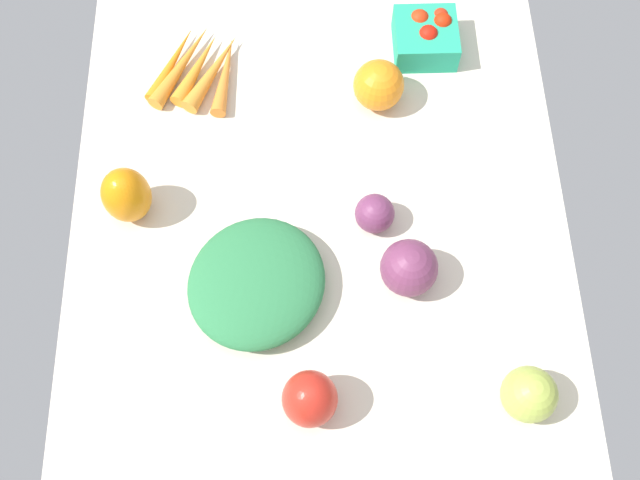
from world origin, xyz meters
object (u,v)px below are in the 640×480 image
(bell_pepper_orange, at_px, (126,195))
(heirloom_tomato_orange, at_px, (379,85))
(red_onion_center, at_px, (375,214))
(bell_pepper_red, at_px, (310,399))
(carrot_bunch, at_px, (199,69))
(heirloom_tomato_green, at_px, (529,394))
(leafy_greens_clump, at_px, (257,283))
(berry_basket, at_px, (426,36))
(red_onion_near_basket, at_px, (409,268))

(bell_pepper_orange, xyz_separation_m, heirloom_tomato_orange, (0.19, -0.39, -0.01))
(red_onion_center, bearing_deg, bell_pepper_red, 159.78)
(carrot_bunch, height_order, heirloom_tomato_green, heirloom_tomato_green)
(red_onion_center, xyz_separation_m, leafy_greens_clump, (-0.11, 0.18, -0.00))
(carrot_bunch, relative_size, leafy_greens_clump, 0.88)
(berry_basket, bearing_deg, red_onion_near_basket, 171.67)
(bell_pepper_orange, bearing_deg, heirloom_tomato_green, -119.03)
(berry_basket, relative_size, bell_pepper_red, 1.14)
(heirloom_tomato_orange, distance_m, heirloom_tomato_green, 0.53)
(red_onion_near_basket, height_order, leafy_greens_clump, red_onion_near_basket)
(berry_basket, xyz_separation_m, leafy_greens_clump, (-0.44, 0.28, -0.00))
(carrot_bunch, xyz_separation_m, red_onion_center, (-0.29, -0.28, 0.02))
(carrot_bunch, distance_m, berry_basket, 0.38)
(bell_pepper_red, relative_size, bell_pepper_orange, 0.88)
(bell_pepper_red, xyz_separation_m, bell_pepper_orange, (0.31, 0.27, 0.01))
(bell_pepper_red, height_order, red_onion_near_basket, bell_pepper_red)
(bell_pepper_red, height_order, heirloom_tomato_orange, bell_pepper_red)
(red_onion_near_basket, bearing_deg, bell_pepper_orange, 73.22)
(berry_basket, distance_m, heirloom_tomato_green, 0.62)
(carrot_bunch, relative_size, heirloom_tomato_orange, 2.23)
(red_onion_center, relative_size, bell_pepper_orange, 0.58)
(bell_pepper_orange, relative_size, heirloom_tomato_orange, 1.25)
(berry_basket, height_order, bell_pepper_red, bell_pepper_red)
(carrot_bunch, bearing_deg, red_onion_center, -135.93)
(heirloom_tomato_green, bearing_deg, berry_basket, 7.97)
(bell_pepper_red, distance_m, bell_pepper_orange, 0.41)
(heirloom_tomato_green, bearing_deg, red_onion_center, 34.24)
(carrot_bunch, xyz_separation_m, heirloom_tomato_orange, (-0.06, -0.29, 0.03))
(red_onion_center, height_order, leafy_greens_clump, red_onion_center)
(carrot_bunch, height_order, berry_basket, berry_basket)
(berry_basket, relative_size, red_onion_near_basket, 1.24)
(red_onion_near_basket, xyz_separation_m, heirloom_tomato_green, (-0.19, -0.15, -0.00))
(red_onion_near_basket, height_order, heirloom_tomato_green, red_onion_near_basket)
(heirloom_tomato_orange, bearing_deg, bell_pepper_orange, 116.69)
(berry_basket, relative_size, bell_pepper_orange, 1.00)
(leafy_greens_clump, bearing_deg, heirloom_tomato_green, -115.42)
(bell_pepper_orange, bearing_deg, red_onion_center, -94.64)
(berry_basket, relative_size, heirloom_tomato_green, 1.35)
(red_onion_near_basket, bearing_deg, heirloom_tomato_green, -141.59)
(bell_pepper_red, xyz_separation_m, heirloom_tomato_green, (-0.00, -0.29, -0.01))
(heirloom_tomato_green, bearing_deg, bell_pepper_orange, 60.97)
(leafy_greens_clump, bearing_deg, bell_pepper_red, -157.24)
(red_onion_near_basket, distance_m, heirloom_tomato_green, 0.24)
(leafy_greens_clump, bearing_deg, red_onion_center, -58.99)
(red_onion_center, distance_m, heirloom_tomato_orange, 0.23)
(heirloom_tomato_orange, bearing_deg, red_onion_center, 175.31)
(berry_basket, height_order, heirloom_tomato_orange, heirloom_tomato_orange)
(berry_basket, xyz_separation_m, red_onion_center, (-0.33, 0.11, 0.00))
(carrot_bunch, relative_size, heirloom_tomato_green, 2.39)
(carrot_bunch, xyz_separation_m, berry_basket, (0.04, -0.38, 0.02))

